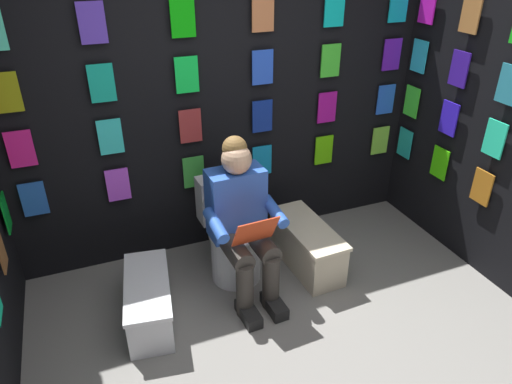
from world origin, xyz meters
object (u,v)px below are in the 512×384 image
Objects in this scene: comic_longbox_near at (307,246)px; comic_longbox_far at (149,301)px; person_reading at (243,221)px; toilet at (232,236)px.

comic_longbox_near reaches higher than comic_longbox_far.
person_reading reaches higher than comic_longbox_far.
person_reading is at bearing 89.64° from toilet.
comic_longbox_near is 1.02× the size of comic_longbox_far.
toilet is 0.61m from comic_longbox_near.
toilet is 0.65× the size of person_reading.
comic_longbox_far is at bearing 3.07° from person_reading.
toilet reaches higher than comic_longbox_near.
comic_longbox_near is (-0.58, 0.15, -0.14)m from toilet.
comic_longbox_near is (-0.57, -0.08, -0.41)m from person_reading.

